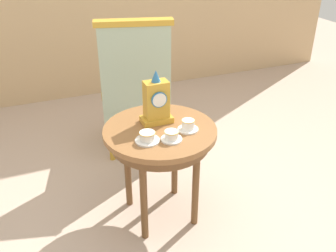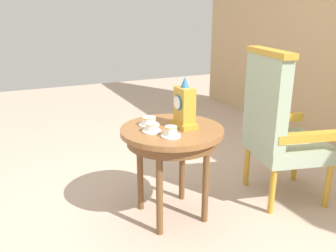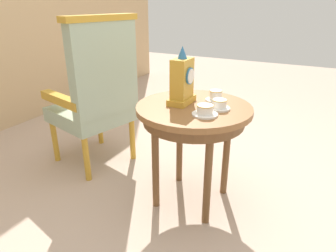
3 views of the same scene
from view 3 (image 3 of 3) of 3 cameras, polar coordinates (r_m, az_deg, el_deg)
ground_plane at (r=2.13m, az=6.17°, el=-12.83°), size 10.00×10.00×0.00m
side_table at (r=1.82m, az=4.79°, el=1.43°), size 0.68×0.68×0.65m
teacup_left at (r=1.64m, az=6.95°, el=2.88°), size 0.14×0.14×0.06m
teacup_right at (r=1.75m, az=9.62°, el=3.96°), size 0.12×0.12×0.06m
teacup_center at (r=1.89m, az=8.91°, el=5.54°), size 0.12×0.12×0.07m
mantel_clock at (r=1.80m, az=2.67°, el=8.39°), size 0.19×0.11×0.34m
armchair at (r=2.32m, az=-13.17°, el=6.07°), size 0.65×0.65×1.14m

